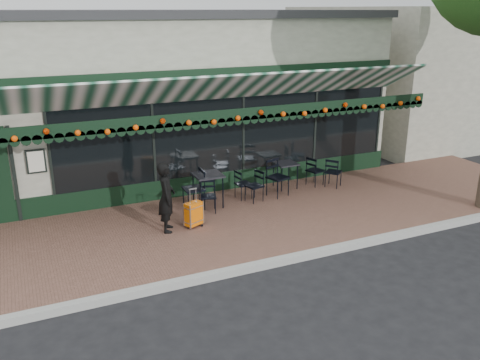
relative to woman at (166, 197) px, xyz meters
name	(u,v)px	position (x,y,z in m)	size (l,w,h in m)	color
ground	(262,266)	(1.27, -2.06, -0.92)	(80.00, 80.00, 0.00)	black
sidewalk	(223,225)	(1.27, -0.06, -0.85)	(18.00, 4.00, 0.15)	brown
curb	(264,265)	(1.27, -2.14, -0.85)	(18.00, 0.16, 0.15)	#9E9E99
restaurant_building	(151,92)	(1.27, 5.78, 1.35)	(12.00, 9.60, 4.50)	gray
neighbor_building_right	(458,68)	(14.27, 5.94, 1.48)	(12.00, 8.00, 4.80)	#B9B6A3
woman	(166,197)	(0.00, 0.00, 0.00)	(0.56, 0.37, 1.54)	black
suitcase	(194,214)	(0.58, -0.04, -0.48)	(0.44, 0.35, 0.88)	#E46207
cafe_table_a	(286,165)	(3.68, 1.41, -0.15)	(0.56, 0.56, 0.70)	black
cafe_table_b	(208,177)	(1.31, 0.99, -0.03)	(0.67, 0.67, 0.82)	black
chair_a_left	(254,186)	(2.48, 0.84, -0.38)	(0.39, 0.39, 0.78)	black
chair_a_right	(315,171)	(4.53, 1.27, -0.37)	(0.40, 0.40, 0.80)	black
chair_a_front	(278,178)	(3.20, 0.94, -0.29)	(0.48, 0.48, 0.96)	black
chair_a_extra	(333,172)	(4.91, 0.96, -0.37)	(0.40, 0.40, 0.80)	black
chair_b_left	(194,189)	(0.94, 0.98, -0.28)	(0.49, 0.49, 0.99)	black
chair_b_right	(243,184)	(2.32, 1.12, -0.39)	(0.38, 0.38, 0.76)	black
chair_b_front	(208,197)	(1.19, 0.65, -0.39)	(0.38, 0.38, 0.75)	black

